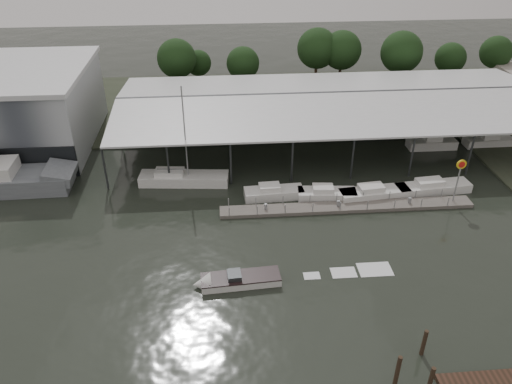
{
  "coord_description": "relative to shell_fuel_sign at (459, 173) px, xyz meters",
  "views": [
    {
      "loc": [
        1.31,
        -35.14,
        30.12
      ],
      "look_at": [
        4.96,
        10.2,
        2.5
      ],
      "focal_mm": 35.0,
      "sensor_mm": 36.0,
      "label": 1
    }
  ],
  "objects": [
    {
      "name": "covered_boat_shed",
      "position": [
        -10.0,
        18.01,
        2.2
      ],
      "size": [
        58.24,
        24.0,
        6.96
      ],
      "color": "silver",
      "rests_on": "ground"
    },
    {
      "name": "ground",
      "position": [
        -27.0,
        -9.99,
        -3.93
      ],
      "size": [
        200.0,
        200.0,
        0.0
      ],
      "primitive_type": "plane",
      "color": "black",
      "rests_on": "ground"
    },
    {
      "name": "moored_cruiser_2",
      "position": [
        -8.43,
        1.98,
        -3.31
      ],
      "size": [
        8.24,
        3.04,
        1.7
      ],
      "rotation": [
        0.0,
        0.0,
        0.11
      ],
      "color": "white",
      "rests_on": "ground"
    },
    {
      "name": "moored_cruiser_1",
      "position": [
        -13.87,
        2.23,
        -3.31
      ],
      "size": [
        6.74,
        2.77,
        1.7
      ],
      "rotation": [
        0.0,
        0.0,
        -0.09
      ],
      "color": "white",
      "rests_on": "ground"
    },
    {
      "name": "horizon_tree_line",
      "position": [
        -4.18,
        37.92,
        2.24
      ],
      "size": [
        68.12,
        10.62,
        10.4
      ],
      "color": "#322216",
      "rests_on": "ground"
    },
    {
      "name": "moored_cruiser_0",
      "position": [
        -19.85,
        3.01,
        -3.31
      ],
      "size": [
        6.81,
        2.54,
        1.7
      ],
      "rotation": [
        0.0,
        0.0,
        0.05
      ],
      "color": "white",
      "rests_on": "ground"
    },
    {
      "name": "speedboat_underway",
      "position": [
        -24.98,
        -11.31,
        -3.53
      ],
      "size": [
        18.76,
        3.42,
        2.0
      ],
      "rotation": [
        0.0,
        0.0,
        3.21
      ],
      "color": "white",
      "rests_on": "ground"
    },
    {
      "name": "shell_fuel_sign",
      "position": [
        0.0,
        0.0,
        0.0
      ],
      "size": [
        1.1,
        0.18,
        5.55
      ],
      "color": "gray",
      "rests_on": "ground"
    },
    {
      "name": "land_strip_far",
      "position": [
        -27.0,
        32.01,
        -3.83
      ],
      "size": [
        140.0,
        30.0,
        0.3
      ],
      "color": "#33392B",
      "rests_on": "ground"
    },
    {
      "name": "white_sailboat",
      "position": [
        -30.29,
        7.07,
        -3.28
      ],
      "size": [
        10.73,
        3.59,
        12.31
      ],
      "rotation": [
        0.0,
        0.0,
        -0.1
      ],
      "color": "white",
      "rests_on": "ground"
    },
    {
      "name": "floating_dock",
      "position": [
        -12.0,
        0.01,
        -3.72
      ],
      "size": [
        28.0,
        2.0,
        1.4
      ],
      "color": "#656159",
      "rests_on": "ground"
    },
    {
      "name": "moored_cruiser_3",
      "position": [
        -1.34,
        2.7,
        -3.31
      ],
      "size": [
        8.97,
        3.07,
        1.7
      ],
      "rotation": [
        0.0,
        0.0,
        0.1
      ],
      "color": "white",
      "rests_on": "ground"
    }
  ]
}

